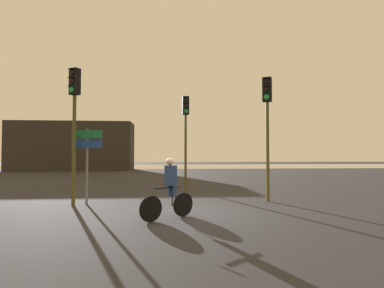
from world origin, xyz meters
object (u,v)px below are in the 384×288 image
at_px(traffic_light_center, 186,125).
at_px(cyclist, 170,188).
at_px(direction_sign_post, 87,152).
at_px(distant_building, 73,146).
at_px(traffic_light_near_right, 267,115).
at_px(traffic_light_near_left, 74,110).

relative_size(traffic_light_center, cyclist, 2.82).
xyz_separation_m(traffic_light_center, cyclist, (-0.81, -6.57, -2.35)).
bearing_deg(direction_sign_post, cyclist, 148.22).
bearing_deg(direction_sign_post, distant_building, -61.75).
relative_size(distant_building, cyclist, 7.97).
xyz_separation_m(distant_building, traffic_light_near_right, (14.12, -23.13, 0.54)).
height_order(distant_building, traffic_light_near_left, distant_building).
bearing_deg(cyclist, traffic_light_center, -42.97).
height_order(direction_sign_post, cyclist, direction_sign_post).
bearing_deg(traffic_light_center, traffic_light_near_right, 118.15).
bearing_deg(direction_sign_post, traffic_light_near_left, 39.65).
xyz_separation_m(distant_building, cyclist, (10.51, -25.83, -1.81)).
bearing_deg(traffic_light_near_right, cyclist, 65.51).
xyz_separation_m(distant_building, traffic_light_center, (11.32, -19.26, 0.54)).
bearing_deg(distant_building, traffic_light_center, -59.56).
bearing_deg(direction_sign_post, traffic_light_center, -122.18).
relative_size(traffic_light_near_left, traffic_light_near_right, 1.02).
bearing_deg(distant_building, cyclist, -67.86).
bearing_deg(traffic_light_near_left, traffic_light_near_right, -145.94).
height_order(distant_building, direction_sign_post, distant_building).
bearing_deg(traffic_light_near_left, traffic_light_center, -102.57).
xyz_separation_m(traffic_light_near_left, cyclist, (3.22, -2.33, -2.39)).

